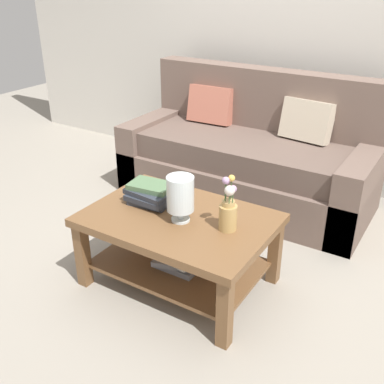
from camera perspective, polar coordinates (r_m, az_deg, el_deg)
The scene contains 7 objects.
ground_plane at distance 3.27m, azimuth 0.63°, elevation -7.45°, with size 10.00×10.00×0.00m, color gray.
back_wall at distance 4.25m, azimuth 13.11°, elevation 19.31°, with size 6.40×0.12×2.70m, color beige.
couch at distance 3.92m, azimuth 7.15°, elevation 4.30°, with size 2.07×0.90×1.06m.
coffee_table at distance 2.80m, azimuth -1.64°, elevation -5.60°, with size 1.11×0.77×0.48m.
book_stack_main at distance 2.87m, azimuth -5.10°, elevation -0.21°, with size 0.31×0.25×0.13m.
glass_hurricane_vase at distance 2.61m, azimuth -1.46°, elevation -0.39°, with size 0.16×0.16×0.28m.
flower_pitcher at distance 2.55m, azimuth 4.54°, elevation -2.31°, with size 0.10×0.11×0.33m.
Camera 1 is at (1.41, -2.33, 1.81)m, focal length 42.79 mm.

